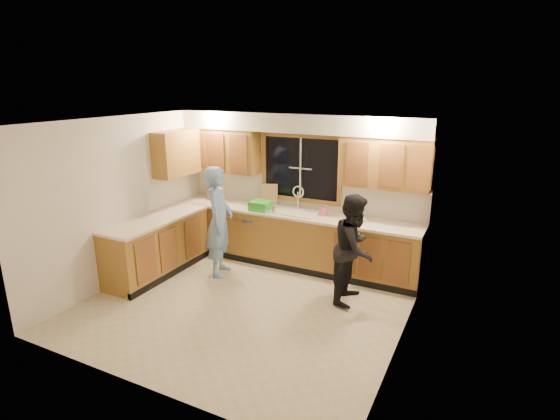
# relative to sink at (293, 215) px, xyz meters

# --- Properties ---
(floor) EXTENTS (4.20, 4.20, 0.00)m
(floor) POSITION_rel_sink_xyz_m (0.00, -1.60, -0.86)
(floor) COLOR beige
(floor) RESTS_ON ground
(ceiling) EXTENTS (4.20, 4.20, 0.00)m
(ceiling) POSITION_rel_sink_xyz_m (0.00, -1.60, 1.64)
(ceiling) COLOR silver
(wall_back) EXTENTS (4.20, 0.00, 4.20)m
(wall_back) POSITION_rel_sink_xyz_m (0.00, 0.30, 0.39)
(wall_back) COLOR silver
(wall_back) RESTS_ON ground
(wall_left) EXTENTS (0.00, 3.80, 3.80)m
(wall_left) POSITION_rel_sink_xyz_m (-2.10, -1.60, 0.39)
(wall_left) COLOR silver
(wall_left) RESTS_ON ground
(wall_right) EXTENTS (0.00, 3.80, 3.80)m
(wall_right) POSITION_rel_sink_xyz_m (2.10, -1.60, 0.39)
(wall_right) COLOR silver
(wall_right) RESTS_ON ground
(base_cabinets_back) EXTENTS (4.20, 0.60, 0.88)m
(base_cabinets_back) POSITION_rel_sink_xyz_m (0.00, -0.00, -0.42)
(base_cabinets_back) COLOR #A2722F
(base_cabinets_back) RESTS_ON ground
(base_cabinets_left) EXTENTS (0.60, 1.90, 0.88)m
(base_cabinets_left) POSITION_rel_sink_xyz_m (-1.80, -1.25, -0.42)
(base_cabinets_left) COLOR #A2722F
(base_cabinets_left) RESTS_ON ground
(countertop_back) EXTENTS (4.20, 0.63, 0.04)m
(countertop_back) POSITION_rel_sink_xyz_m (0.00, -0.02, 0.04)
(countertop_back) COLOR #F5E6CE
(countertop_back) RESTS_ON base_cabinets_back
(countertop_left) EXTENTS (0.63, 1.90, 0.04)m
(countertop_left) POSITION_rel_sink_xyz_m (-1.79, -1.25, 0.04)
(countertop_left) COLOR #F5E6CE
(countertop_left) RESTS_ON base_cabinets_left
(upper_cabinets_left) EXTENTS (1.35, 0.33, 0.75)m
(upper_cabinets_left) POSITION_rel_sink_xyz_m (-1.43, 0.13, 0.96)
(upper_cabinets_left) COLOR #A2722F
(upper_cabinets_left) RESTS_ON wall_back
(upper_cabinets_right) EXTENTS (1.35, 0.33, 0.75)m
(upper_cabinets_right) POSITION_rel_sink_xyz_m (1.43, 0.13, 0.96)
(upper_cabinets_right) COLOR #A2722F
(upper_cabinets_right) RESTS_ON wall_back
(upper_cabinets_return) EXTENTS (0.33, 0.90, 0.75)m
(upper_cabinets_return) POSITION_rel_sink_xyz_m (-1.94, -0.48, 0.96)
(upper_cabinets_return) COLOR #A2722F
(upper_cabinets_return) RESTS_ON wall_left
(soffit) EXTENTS (4.20, 0.35, 0.30)m
(soffit) POSITION_rel_sink_xyz_m (0.00, 0.12, 1.49)
(soffit) COLOR beige
(soffit) RESTS_ON wall_back
(window_frame) EXTENTS (1.44, 0.03, 1.14)m
(window_frame) POSITION_rel_sink_xyz_m (0.00, 0.29, 0.74)
(window_frame) COLOR black
(window_frame) RESTS_ON wall_back
(sink) EXTENTS (0.86, 0.52, 0.57)m
(sink) POSITION_rel_sink_xyz_m (0.00, 0.00, 0.00)
(sink) COLOR white
(sink) RESTS_ON countertop_back
(dishwasher) EXTENTS (0.60, 0.56, 0.82)m
(dishwasher) POSITION_rel_sink_xyz_m (-0.85, -0.01, -0.45)
(dishwasher) COLOR white
(dishwasher) RESTS_ON floor
(stove) EXTENTS (0.58, 0.75, 0.90)m
(stove) POSITION_rel_sink_xyz_m (-1.80, -1.82, -0.41)
(stove) COLOR white
(stove) RESTS_ON floor
(man) EXTENTS (0.61, 0.74, 1.75)m
(man) POSITION_rel_sink_xyz_m (-0.88, -0.85, 0.01)
(man) COLOR #6F98D3
(man) RESTS_ON floor
(woman) EXTENTS (0.59, 0.75, 1.54)m
(woman) POSITION_rel_sink_xyz_m (1.28, -0.77, -0.10)
(woman) COLOR black
(woman) RESTS_ON floor
(knife_block) EXTENTS (0.14, 0.13, 0.20)m
(knife_block) POSITION_rel_sink_xyz_m (-1.71, 0.09, 0.15)
(knife_block) COLOR brown
(knife_block) RESTS_ON countertop_back
(cutting_board) EXTENTS (0.29, 0.20, 0.37)m
(cutting_board) POSITION_rel_sink_xyz_m (-0.54, 0.20, 0.24)
(cutting_board) COLOR tan
(cutting_board) RESTS_ON countertop_back
(dish_crate) EXTENTS (0.33, 0.31, 0.15)m
(dish_crate) POSITION_rel_sink_xyz_m (-0.53, -0.13, 0.13)
(dish_crate) COLOR green
(dish_crate) RESTS_ON countertop_back
(soap_bottle) EXTENTS (0.09, 0.09, 0.18)m
(soap_bottle) POSITION_rel_sink_xyz_m (0.52, 0.04, 0.14)
(soap_bottle) COLOR #E15582
(soap_bottle) RESTS_ON countertop_back
(bowl) EXTENTS (0.30, 0.30, 0.06)m
(bowl) POSITION_rel_sink_xyz_m (1.10, -0.06, 0.08)
(bowl) COLOR silver
(bowl) RESTS_ON countertop_back
(can_left) EXTENTS (0.08, 0.08, 0.12)m
(can_left) POSITION_rel_sink_xyz_m (-0.42, -0.18, 0.11)
(can_left) COLOR tan
(can_left) RESTS_ON countertop_back
(can_right) EXTENTS (0.08, 0.08, 0.11)m
(can_right) POSITION_rel_sink_xyz_m (-0.24, -0.23, 0.11)
(can_right) COLOR tan
(can_right) RESTS_ON countertop_back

